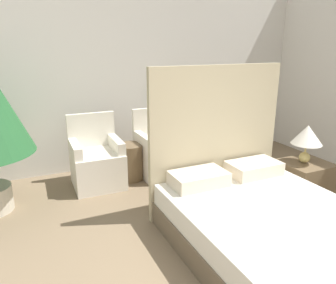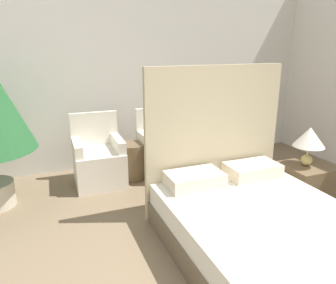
{
  "view_description": "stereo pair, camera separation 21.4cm",
  "coord_description": "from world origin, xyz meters",
  "px_view_note": "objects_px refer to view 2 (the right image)",
  "views": [
    {
      "loc": [
        -1.62,
        -0.74,
        1.8
      ],
      "look_at": [
        -0.06,
        2.69,
        0.65
      ],
      "focal_mm": 35.0,
      "sensor_mm": 36.0,
      "label": 1
    },
    {
      "loc": [
        -1.43,
        -0.82,
        1.8
      ],
      "look_at": [
        -0.06,
        2.69,
        0.65
      ],
      "focal_mm": 35.0,
      "sensor_mm": 36.0,
      "label": 2
    }
  ],
  "objects_px": {
    "armchair_near_window_right": "(163,154)",
    "table_lamp": "(309,139)",
    "side_table": "(132,161)",
    "bed": "(259,223)",
    "armchair_near_window_left": "(99,163)",
    "nightstand": "(306,183)"
  },
  "relations": [
    {
      "from": "armchair_near_window_right",
      "to": "side_table",
      "type": "bearing_deg",
      "value": 176.61
    },
    {
      "from": "armchair_near_window_left",
      "to": "armchair_near_window_right",
      "type": "height_order",
      "value": "same"
    },
    {
      "from": "table_lamp",
      "to": "side_table",
      "type": "distance_m",
      "value": 2.25
    },
    {
      "from": "armchair_near_window_right",
      "to": "table_lamp",
      "type": "bearing_deg",
      "value": -49.61
    },
    {
      "from": "armchair_near_window_right",
      "to": "nightstand",
      "type": "distance_m",
      "value": 1.88
    },
    {
      "from": "armchair_near_window_left",
      "to": "side_table",
      "type": "xyz_separation_m",
      "value": [
        0.45,
        0.02,
        -0.04
      ]
    },
    {
      "from": "armchair_near_window_right",
      "to": "side_table",
      "type": "distance_m",
      "value": 0.45
    },
    {
      "from": "side_table",
      "to": "table_lamp",
      "type": "bearing_deg",
      "value": -39.94
    },
    {
      "from": "nightstand",
      "to": "side_table",
      "type": "bearing_deg",
      "value": 140.09
    },
    {
      "from": "nightstand",
      "to": "side_table",
      "type": "relative_size",
      "value": 1.06
    },
    {
      "from": "table_lamp",
      "to": "side_table",
      "type": "bearing_deg",
      "value": 140.06
    },
    {
      "from": "armchair_near_window_left",
      "to": "nightstand",
      "type": "relative_size",
      "value": 1.76
    },
    {
      "from": "nightstand",
      "to": "table_lamp",
      "type": "relative_size",
      "value": 1.16
    },
    {
      "from": "nightstand",
      "to": "table_lamp",
      "type": "bearing_deg",
      "value": 143.43
    },
    {
      "from": "table_lamp",
      "to": "side_table",
      "type": "height_order",
      "value": "table_lamp"
    },
    {
      "from": "armchair_near_window_left",
      "to": "table_lamp",
      "type": "height_order",
      "value": "armchair_near_window_left"
    },
    {
      "from": "armchair_near_window_left",
      "to": "nightstand",
      "type": "bearing_deg",
      "value": -31.96
    },
    {
      "from": "bed",
      "to": "armchair_near_window_right",
      "type": "height_order",
      "value": "bed"
    },
    {
      "from": "armchair_near_window_left",
      "to": "nightstand",
      "type": "distance_m",
      "value": 2.57
    },
    {
      "from": "armchair_near_window_right",
      "to": "nightstand",
      "type": "xyz_separation_m",
      "value": [
        1.25,
        -1.4,
        -0.06
      ]
    },
    {
      "from": "table_lamp",
      "to": "side_table",
      "type": "xyz_separation_m",
      "value": [
        -1.68,
        1.41,
        -0.53
      ]
    },
    {
      "from": "bed",
      "to": "armchair_near_window_left",
      "type": "height_order",
      "value": "bed"
    }
  ]
}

